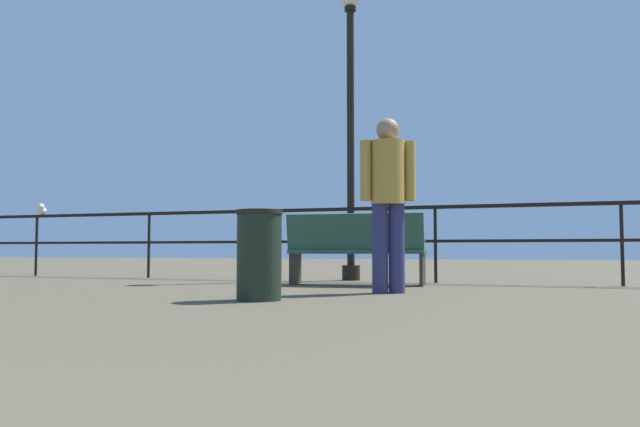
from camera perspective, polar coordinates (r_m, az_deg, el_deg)
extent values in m
cube|color=black|center=(8.73, 3.21, 0.42)|extent=(20.64, 0.05, 0.05)
cube|color=black|center=(8.72, 3.22, -2.62)|extent=(20.64, 0.04, 0.04)
cylinder|color=black|center=(11.69, -24.91, -2.75)|extent=(0.04, 0.04, 1.03)
cylinder|color=black|center=(10.22, -15.66, -2.90)|extent=(0.04, 0.04, 1.03)
cylinder|color=black|center=(9.10, -3.74, -2.97)|extent=(0.04, 0.04, 1.03)
cylinder|color=black|center=(8.47, 10.70, -2.89)|extent=(0.04, 0.04, 1.03)
cylinder|color=black|center=(8.43, 26.32, -2.60)|extent=(0.04, 0.04, 1.03)
cube|color=#2B5141|center=(7.86, 3.49, -3.57)|extent=(1.77, 0.64, 0.05)
cube|color=#2B5141|center=(7.64, 3.17, -1.78)|extent=(1.74, 0.29, 0.48)
cube|color=#322B22|center=(7.75, 9.53, -5.10)|extent=(0.08, 0.44, 0.42)
cube|color=#322B22|center=(7.94, 9.62, -2.52)|extent=(0.07, 0.35, 0.04)
cube|color=#322B22|center=(8.06, -2.31, -5.08)|extent=(0.08, 0.44, 0.42)
cube|color=#322B22|center=(8.24, -1.92, -2.60)|extent=(0.07, 0.35, 0.04)
cylinder|color=black|center=(9.05, 2.91, -5.53)|extent=(0.27, 0.27, 0.22)
cylinder|color=black|center=(9.20, 2.87, 7.17)|extent=(0.11, 0.11, 3.83)
cylinder|color=black|center=(9.74, 2.83, 18.48)|extent=(0.18, 0.18, 0.06)
cylinder|color=navy|center=(6.42, 7.15, -3.25)|extent=(0.17, 0.17, 0.92)
cylinder|color=navy|center=(6.39, 5.61, -3.26)|extent=(0.17, 0.17, 0.92)
cylinder|color=#B78D38|center=(6.45, 6.34, 3.82)|extent=(0.35, 0.35, 0.67)
cylinder|color=#B78D38|center=(6.51, 8.37, 3.94)|extent=(0.12, 0.12, 0.63)
cylinder|color=#B78D38|center=(6.41, 4.28, 4.02)|extent=(0.12, 0.12, 0.63)
sphere|color=#A27B5D|center=(6.53, 6.31, 7.76)|extent=(0.24, 0.24, 0.24)
ellipsoid|color=silver|center=(11.64, -24.48, 0.23)|extent=(0.27, 0.29, 0.14)
ellipsoid|color=gray|center=(11.64, -24.48, 0.34)|extent=(0.22, 0.25, 0.05)
sphere|color=silver|center=(11.53, -24.56, 0.58)|extent=(0.11, 0.11, 0.11)
cone|color=yellow|center=(11.46, -24.61, 0.60)|extent=(0.07, 0.07, 0.05)
cube|color=gray|center=(11.78, -24.38, 0.23)|extent=(0.10, 0.11, 0.02)
cylinder|color=black|center=(5.48, -5.70, -4.08)|extent=(0.40, 0.40, 0.76)
cylinder|color=black|center=(5.49, -5.67, 0.12)|extent=(0.42, 0.42, 0.04)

